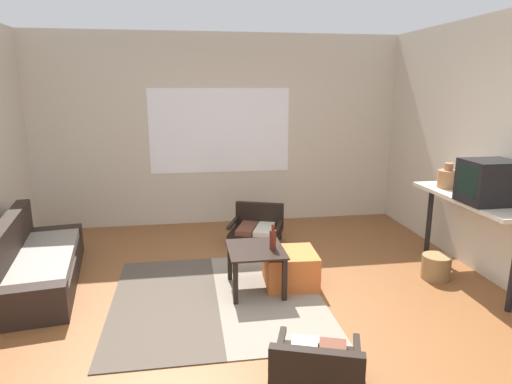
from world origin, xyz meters
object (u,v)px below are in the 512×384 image
object	(u,v)px
coffee_table	(256,257)
console_shelf	(469,207)
glass_bottle	(273,239)
armchair_by_window	(257,225)
ottoman_orange	(290,268)
crt_television	(489,182)
couch	(34,265)
clay_vase	(448,178)
armchair_striped_foreground	(317,370)
wicker_basket	(436,267)

from	to	relation	value
coffee_table	console_shelf	bearing A→B (deg)	-1.92
console_shelf	glass_bottle	size ratio (longest dim) A/B	6.13
coffee_table	armchair_by_window	distance (m)	1.41
ottoman_orange	crt_television	size ratio (longest dim) A/B	1.09
armchair_by_window	ottoman_orange	size ratio (longest dim) A/B	1.55
console_shelf	couch	bearing A→B (deg)	173.00
crt_television	glass_bottle	world-z (taller)	crt_television
coffee_table	crt_television	distance (m)	2.33
glass_bottle	clay_vase	bearing A→B (deg)	10.84
couch	console_shelf	world-z (taller)	console_shelf
armchair_by_window	armchair_striped_foreground	world-z (taller)	armchair_striped_foreground
ottoman_orange	crt_television	world-z (taller)	crt_television
armchair_striped_foreground	crt_television	bearing A→B (deg)	32.65
armchair_striped_foreground	crt_television	distance (m)	2.59
couch	wicker_basket	distance (m)	4.14
coffee_table	glass_bottle	bearing A→B (deg)	-14.09
armchair_striped_foreground	ottoman_orange	bearing A→B (deg)	82.20
clay_vase	glass_bottle	distance (m)	2.11
ottoman_orange	armchair_by_window	bearing A→B (deg)	95.76
armchair_by_window	console_shelf	distance (m)	2.50
coffee_table	glass_bottle	distance (m)	0.25
clay_vase	glass_bottle	bearing A→B (deg)	-169.16
coffee_table	armchair_striped_foreground	xyz separation A→B (m)	(0.13, -1.63, -0.13)
coffee_table	armchair_striped_foreground	bearing A→B (deg)	-85.30
couch	coffee_table	size ratio (longest dim) A/B	3.11
armchair_by_window	clay_vase	xyz separation A→B (m)	(1.95, -1.03, 0.77)
wicker_basket	couch	bearing A→B (deg)	173.26
coffee_table	ottoman_orange	size ratio (longest dim) A/B	1.21
armchair_by_window	armchair_striped_foreground	size ratio (longest dim) A/B	1.02
glass_bottle	ottoman_orange	bearing A→B (deg)	28.81
couch	ottoman_orange	bearing A→B (deg)	-8.71
couch	armchair_striped_foreground	world-z (taller)	couch
armchair_by_window	glass_bottle	xyz separation A→B (m)	(-0.07, -1.42, 0.32)
crt_television	glass_bottle	bearing A→B (deg)	172.17
crt_television	wicker_basket	bearing A→B (deg)	131.70
coffee_table	glass_bottle	world-z (taller)	glass_bottle
crt_television	wicker_basket	xyz separation A→B (m)	(-0.27, 0.30, -0.97)
coffee_table	wicker_basket	size ratio (longest dim) A/B	2.09
crt_television	clay_vase	bearing A→B (deg)	89.73
armchair_striped_foreground	glass_bottle	xyz separation A→B (m)	(0.03, 1.59, 0.32)
wicker_basket	glass_bottle	bearing A→B (deg)	-179.37
crt_television	wicker_basket	size ratio (longest dim) A/B	1.59
couch	console_shelf	distance (m)	4.45
armchair_by_window	glass_bottle	distance (m)	1.46
ottoman_orange	glass_bottle	size ratio (longest dim) A/B	2.05
console_shelf	wicker_basket	size ratio (longest dim) A/B	5.18
crt_television	ottoman_orange	bearing A→B (deg)	167.84
crt_television	clay_vase	world-z (taller)	crt_television
armchair_striped_foreground	wicker_basket	bearing A→B (deg)	42.08
console_shelf	crt_television	distance (m)	0.40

